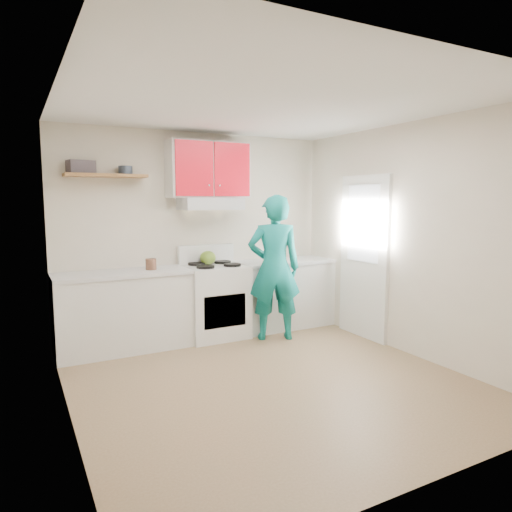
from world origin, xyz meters
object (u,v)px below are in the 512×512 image
tin (125,170)px  person (274,268)px  kettle (208,258)px  stove (215,301)px  crock (151,265)px

tin → person: (1.65, -0.62, -1.18)m
kettle → person: 0.87m
stove → kettle: size_ratio=4.46×
tin → crock: 1.14m
kettle → person: bearing=-34.2°
person → crock: bearing=3.7°
crock → person: 1.50m
tin → kettle: (0.99, -0.07, -1.08)m
stove → kettle: 0.56m
person → tin: bearing=0.8°
stove → tin: bearing=169.1°
stove → crock: 0.95m
kettle → crock: kettle is taller
stove → person: size_ratio=0.51×
stove → tin: (-1.02, 0.20, 1.63)m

